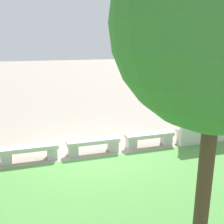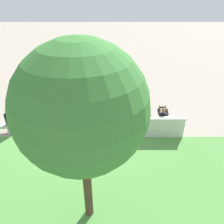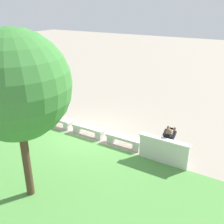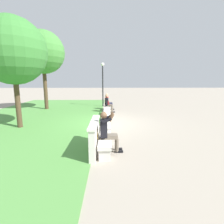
# 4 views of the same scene
# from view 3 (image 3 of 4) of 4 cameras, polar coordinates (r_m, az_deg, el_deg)

# --- Properties ---
(ground_plane) EXTENTS (80.00, 80.00, 0.00)m
(ground_plane) POSITION_cam_3_polar(r_m,az_deg,el_deg) (12.14, -5.13, -5.05)
(ground_plane) COLOR gray
(grass_strip) EXTENTS (21.10, 8.00, 0.03)m
(grass_strip) POSITION_cam_3_polar(r_m,az_deg,el_deg) (9.56, -21.48, -14.99)
(grass_strip) COLOR #518E42
(grass_strip) RESTS_ON ground
(bench_main) EXTENTS (1.61, 0.40, 0.45)m
(bench_main) POSITION_cam_3_polar(r_m,az_deg,el_deg) (10.45, 11.74, -8.53)
(bench_main) COLOR beige
(bench_main) RESTS_ON ground
(bench_near) EXTENTS (1.61, 0.40, 0.45)m
(bench_near) POSITION_cam_3_polar(r_m,az_deg,el_deg) (11.10, 2.65, -6.08)
(bench_near) COLOR beige
(bench_near) RESTS_ON ground
(bench_mid) EXTENTS (1.61, 0.40, 0.45)m
(bench_mid) POSITION_cam_3_polar(r_m,az_deg,el_deg) (12.01, -5.17, -3.82)
(bench_mid) COLOR beige
(bench_mid) RESTS_ON ground
(bench_far) EXTENTS (1.61, 0.40, 0.45)m
(bench_far) POSITION_cam_3_polar(r_m,az_deg,el_deg) (13.13, -11.75, -1.86)
(bench_far) COLOR beige
(bench_far) RESTS_ON ground
(bench_end) EXTENTS (1.61, 0.40, 0.45)m
(bench_end) POSITION_cam_3_polar(r_m,az_deg,el_deg) (14.40, -17.22, -0.21)
(bench_end) COLOR beige
(bench_end) RESTS_ON ground
(backrest_wall_with_plaque) EXTENTS (1.95, 0.24, 1.01)m
(backrest_wall_with_plaque) POSITION_cam_3_polar(r_m,az_deg,el_deg) (10.06, 11.15, -8.29)
(backrest_wall_with_plaque) COLOR beige
(backrest_wall_with_plaque) RESTS_ON ground
(person_photographer) EXTENTS (0.48, 0.74, 1.32)m
(person_photographer) POSITION_cam_3_polar(r_m,az_deg,el_deg) (10.29, 12.31, -6.26)
(person_photographer) COLOR black
(person_photographer) RESTS_ON ground
(person_distant) EXTENTS (0.48, 0.71, 1.26)m
(person_distant) POSITION_cam_3_polar(r_m,az_deg,el_deg) (13.84, -15.37, 0.79)
(person_distant) COLOR black
(person_distant) RESTS_ON ground
(person_companion) EXTENTS (0.48, 0.71, 1.26)m
(person_companion) POSITION_cam_3_polar(r_m,az_deg,el_deg) (14.66, -18.48, 1.64)
(person_companion) COLOR black
(person_companion) RESTS_ON ground
(backpack) EXTENTS (0.28, 0.24, 0.43)m
(backpack) POSITION_cam_3_polar(r_m,az_deg,el_deg) (13.84, -15.51, 0.57)
(backpack) COLOR maroon
(backpack) RESTS_ON bench_end
(tree_left_background) EXTENTS (3.02, 3.02, 5.09)m
(tree_left_background) POSITION_cam_3_polar(r_m,az_deg,el_deg) (7.46, -20.26, 5.35)
(tree_left_background) COLOR #4C3826
(tree_left_background) RESTS_ON ground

